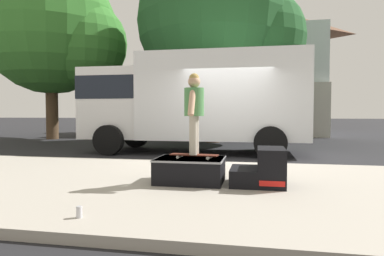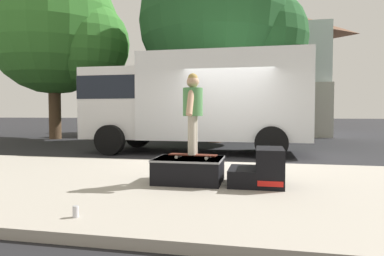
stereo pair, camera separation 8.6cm
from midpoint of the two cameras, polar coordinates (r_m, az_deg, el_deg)
name	(u,v)px [view 2 (the right image)]	position (r m, az deg, el deg)	size (l,w,h in m)	color
ground_plane	(224,164)	(8.51, 5.65, -5.95)	(140.00, 140.00, 0.00)	black
sidewalk_slab	(204,187)	(5.58, 2.45, -9.86)	(50.00, 5.00, 0.12)	#A8A093
skate_box	(189,169)	(5.60, -0.09, -6.95)	(1.10, 0.83, 0.40)	black
kicker_ramp	(261,170)	(5.49, 11.98, -6.88)	(0.84, 0.78, 0.59)	black
skateboard	(193,155)	(5.51, 0.58, -4.56)	(0.79, 0.27, 0.07)	#4C1E14
skater_kid	(193,107)	(5.47, 0.58, 3.57)	(0.32, 0.67, 1.31)	#B7AD99
soda_can	(76,212)	(4.00, -18.33, -13.17)	(0.07, 0.07, 0.13)	silver
box_truck	(194,99)	(10.78, 0.55, 4.91)	(6.91, 2.63, 3.05)	white
street_tree_main	(224,25)	(14.94, 5.54, 16.83)	(7.00, 6.36, 8.31)	brown
street_tree_neighbour	(60,33)	(17.85, -21.08, 14.72)	(6.79, 6.17, 8.33)	brown
house_behind	(246,66)	(22.28, 9.18, 10.22)	(9.54, 8.23, 8.40)	silver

